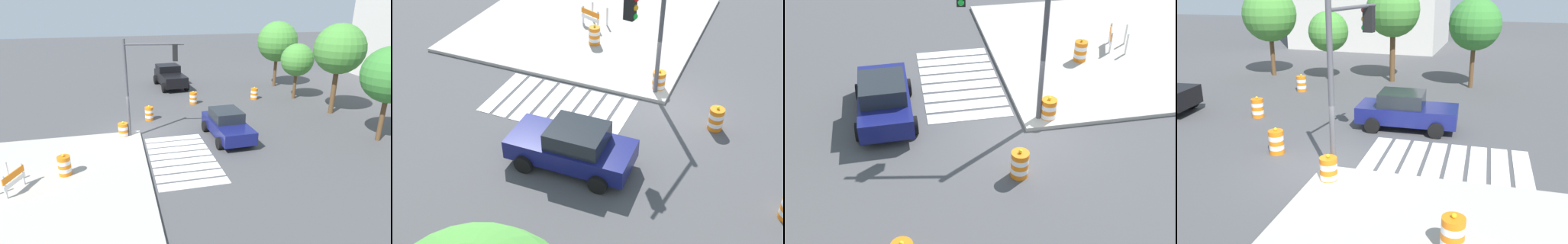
% 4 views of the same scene
% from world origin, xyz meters
% --- Properties ---
extents(ground_plane, '(120.00, 120.00, 0.00)m').
position_xyz_m(ground_plane, '(0.00, 0.00, 0.00)').
color(ground_plane, '#474749').
extents(sidewalk_corner, '(12.00, 12.00, 0.15)m').
position_xyz_m(sidewalk_corner, '(6.00, -6.00, 0.07)').
color(sidewalk_corner, '#ADA89E').
rests_on(sidewalk_corner, ground).
extents(crosswalk_stripes, '(5.85, 3.20, 0.02)m').
position_xyz_m(crosswalk_stripes, '(4.00, 1.80, 0.01)').
color(crosswalk_stripes, silver).
rests_on(crosswalk_stripes, ground).
extents(sports_car, '(4.34, 2.22, 1.63)m').
position_xyz_m(sports_car, '(1.94, 4.88, 0.81)').
color(sports_car, navy).
rests_on(sports_car, ground).
extents(traffic_barrel_near_corner, '(0.56, 0.56, 1.02)m').
position_xyz_m(traffic_barrel_near_corner, '(0.57, -0.96, 0.45)').
color(traffic_barrel_near_corner, orange).
rests_on(traffic_barrel_near_corner, ground).
extents(traffic_barrel_median_near, '(0.56, 0.56, 1.02)m').
position_xyz_m(traffic_barrel_median_near, '(-2.21, 0.83, 0.45)').
color(traffic_barrel_median_near, orange).
rests_on(traffic_barrel_median_near, ground).
extents(traffic_barrel_on_sidewalk, '(0.56, 0.56, 1.02)m').
position_xyz_m(traffic_barrel_on_sidewalk, '(4.66, -3.69, 0.60)').
color(traffic_barrel_on_sidewalk, orange).
rests_on(traffic_barrel_on_sidewalk, sidewalk_corner).
extents(construction_barricade, '(1.44, 1.19, 1.00)m').
position_xyz_m(construction_barricade, '(5.59, -5.65, 0.72)').
color(construction_barricade, silver).
rests_on(construction_barricade, sidewalk_corner).
extents(traffic_light_pole, '(0.74, 3.26, 5.50)m').
position_xyz_m(traffic_light_pole, '(0.77, 0.52, 3.91)').
color(traffic_light_pole, '#4C4C51').
rests_on(traffic_light_pole, sidewalk_corner).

